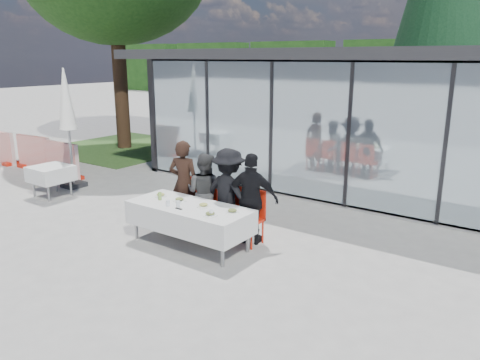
{
  "coord_description": "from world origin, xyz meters",
  "views": [
    {
      "loc": [
        4.88,
        -5.36,
        3.27
      ],
      "look_at": [
        0.19,
        1.2,
        1.13
      ],
      "focal_mm": 35.0,
      "sensor_mm": 36.0,
      "label": 1
    }
  ],
  "objects_px": {
    "diner_chair_b": "(205,204)",
    "juice_bottle": "(160,196)",
    "plate_extra": "(210,214)",
    "folded_eyeglasses": "(179,209)",
    "diner_b": "(205,192)",
    "construction_barriers": "(3,149)",
    "spare_table_left": "(51,174)",
    "plate_a": "(161,195)",
    "plate_c": "(204,205)",
    "plate_d": "(232,211)",
    "diner_a": "(184,183)",
    "plate_b": "(180,200)",
    "dining_table": "(189,217)",
    "diner_c": "(229,194)",
    "diner_chair_d": "(252,214)",
    "diner_d": "(252,199)",
    "diner_chair_c": "(229,209)",
    "market_umbrella": "(67,108)",
    "diner_chair_a": "(184,199)"
  },
  "relations": [
    {
      "from": "diner_chair_d",
      "to": "plate_a",
      "type": "xyz_separation_m",
      "value": [
        -1.6,
        -0.66,
        0.24
      ]
    },
    {
      "from": "diner_a",
      "to": "diner_chair_d",
      "type": "distance_m",
      "value": 1.64
    },
    {
      "from": "diner_a",
      "to": "plate_extra",
      "type": "bearing_deg",
      "value": 129.2
    },
    {
      "from": "dining_table",
      "to": "diner_chair_a",
      "type": "distance_m",
      "value": 1.09
    },
    {
      "from": "diner_d",
      "to": "construction_barriers",
      "type": "xyz_separation_m",
      "value": [
        -10.1,
        0.89,
        -0.39
      ]
    },
    {
      "from": "diner_d",
      "to": "plate_d",
      "type": "relative_size",
      "value": 6.86
    },
    {
      "from": "plate_extra",
      "to": "construction_barriers",
      "type": "bearing_deg",
      "value": 169.48
    },
    {
      "from": "diner_a",
      "to": "diner_c",
      "type": "bearing_deg",
      "value": 162.81
    },
    {
      "from": "diner_chair_b",
      "to": "market_umbrella",
      "type": "distance_m",
      "value": 5.0
    },
    {
      "from": "diner_c",
      "to": "plate_a",
      "type": "relative_size",
      "value": 6.97
    },
    {
      "from": "diner_a",
      "to": "plate_d",
      "type": "bearing_deg",
      "value": 142.04
    },
    {
      "from": "plate_a",
      "to": "folded_eyeglasses",
      "type": "height_order",
      "value": "plate_a"
    },
    {
      "from": "diner_chair_a",
      "to": "diner_b",
      "type": "distance_m",
      "value": 0.57
    },
    {
      "from": "dining_table",
      "to": "construction_barriers",
      "type": "bearing_deg",
      "value": 170.01
    },
    {
      "from": "diner_a",
      "to": "diner_b",
      "type": "distance_m",
      "value": 0.53
    },
    {
      "from": "plate_extra",
      "to": "spare_table_left",
      "type": "bearing_deg",
      "value": 173.91
    },
    {
      "from": "construction_barriers",
      "to": "diner_chair_d",
      "type": "bearing_deg",
      "value": -5.01
    },
    {
      "from": "juice_bottle",
      "to": "spare_table_left",
      "type": "bearing_deg",
      "value": 174.0
    },
    {
      "from": "diner_b",
      "to": "construction_barriers",
      "type": "distance_m",
      "value": 9.06
    },
    {
      "from": "plate_extra",
      "to": "folded_eyeglasses",
      "type": "distance_m",
      "value": 0.65
    },
    {
      "from": "diner_a",
      "to": "plate_b",
      "type": "height_order",
      "value": "diner_a"
    },
    {
      "from": "plate_d",
      "to": "spare_table_left",
      "type": "distance_m",
      "value": 5.58
    },
    {
      "from": "diner_b",
      "to": "construction_barriers",
      "type": "height_order",
      "value": "diner_b"
    },
    {
      "from": "dining_table",
      "to": "plate_a",
      "type": "xyz_separation_m",
      "value": [
        -0.79,
        0.09,
        0.24
      ]
    },
    {
      "from": "diner_chair_c",
      "to": "spare_table_left",
      "type": "xyz_separation_m",
      "value": [
        -5.03,
        -0.38,
        0.02
      ]
    },
    {
      "from": "plate_c",
      "to": "folded_eyeglasses",
      "type": "xyz_separation_m",
      "value": [
        -0.26,
        -0.34,
        -0.02
      ]
    },
    {
      "from": "diner_chair_a",
      "to": "diner_chair_c",
      "type": "distance_m",
      "value": 1.1
    },
    {
      "from": "plate_extra",
      "to": "diner_d",
      "type": "bearing_deg",
      "value": 79.8
    },
    {
      "from": "diner_chair_b",
      "to": "juice_bottle",
      "type": "bearing_deg",
      "value": -114.74
    },
    {
      "from": "plate_extra",
      "to": "folded_eyeglasses",
      "type": "height_order",
      "value": "plate_extra"
    },
    {
      "from": "diner_c",
      "to": "spare_table_left",
      "type": "bearing_deg",
      "value": 9.42
    },
    {
      "from": "plate_c",
      "to": "juice_bottle",
      "type": "relative_size",
      "value": 1.68
    },
    {
      "from": "plate_d",
      "to": "juice_bottle",
      "type": "relative_size",
      "value": 1.68
    },
    {
      "from": "folded_eyeglasses",
      "to": "market_umbrella",
      "type": "bearing_deg",
      "value": 164.16
    },
    {
      "from": "plate_d",
      "to": "juice_bottle",
      "type": "xyz_separation_m",
      "value": [
        -1.49,
        -0.19,
        0.04
      ]
    },
    {
      "from": "dining_table",
      "to": "diner_chair_c",
      "type": "height_order",
      "value": "diner_chair_c"
    },
    {
      "from": "diner_chair_b",
      "to": "spare_table_left",
      "type": "xyz_separation_m",
      "value": [
        -4.45,
        -0.38,
        0.02
      ]
    },
    {
      "from": "plate_b",
      "to": "plate_d",
      "type": "height_order",
      "value": "same"
    },
    {
      "from": "diner_c",
      "to": "plate_extra",
      "type": "xyz_separation_m",
      "value": [
        0.34,
        -0.96,
        -0.06
      ]
    },
    {
      "from": "diner_chair_d",
      "to": "folded_eyeglasses",
      "type": "xyz_separation_m",
      "value": [
        -0.82,
        -1.01,
        0.22
      ]
    },
    {
      "from": "diner_chair_d",
      "to": "plate_a",
      "type": "distance_m",
      "value": 1.74
    },
    {
      "from": "folded_eyeglasses",
      "to": "construction_barriers",
      "type": "relative_size",
      "value": 0.02
    },
    {
      "from": "diner_c",
      "to": "spare_table_left",
      "type": "height_order",
      "value": "diner_c"
    },
    {
      "from": "diner_b",
      "to": "plate_extra",
      "type": "bearing_deg",
      "value": 123.56
    },
    {
      "from": "dining_table",
      "to": "spare_table_left",
      "type": "relative_size",
      "value": 2.63
    },
    {
      "from": "diner_chair_b",
      "to": "diner_d",
      "type": "xyz_separation_m",
      "value": [
        1.09,
        -0.0,
        0.29
      ]
    },
    {
      "from": "folded_eyeglasses",
      "to": "spare_table_left",
      "type": "xyz_separation_m",
      "value": [
        -4.71,
        0.62,
        -0.2
      ]
    },
    {
      "from": "plate_b",
      "to": "plate_c",
      "type": "bearing_deg",
      "value": -0.41
    },
    {
      "from": "plate_extra",
      "to": "spare_table_left",
      "type": "distance_m",
      "value": 5.4
    },
    {
      "from": "diner_chair_c",
      "to": "spare_table_left",
      "type": "relative_size",
      "value": 1.13
    }
  ]
}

